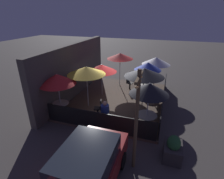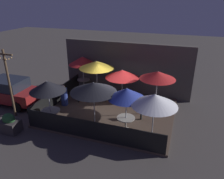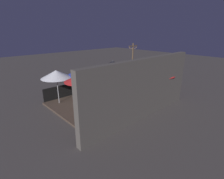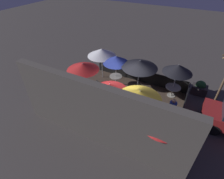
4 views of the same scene
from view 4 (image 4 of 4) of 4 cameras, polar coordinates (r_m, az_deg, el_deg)
ground_plane at (r=11.25m, az=3.58°, el=-4.70°), size 60.00×60.00×0.00m
patio_deck at (r=11.21m, az=3.59°, el=-4.47°), size 7.03×5.71×0.12m
building_wall at (r=8.07m, az=-5.31°, el=-8.24°), size 8.63×0.36×3.51m
fence_front at (r=13.02m, az=8.91°, el=4.61°), size 6.83×0.05×0.95m
fence_side_left at (r=10.36m, az=21.56°, el=-7.89°), size 0.05×5.51×0.95m
patio_umbrella_0 at (r=11.71m, az=1.36°, el=9.75°), size 1.77×1.77×2.25m
patio_umbrella_1 at (r=11.25m, az=20.74°, el=6.39°), size 1.80×1.80×2.33m
patio_umbrella_2 at (r=7.49m, az=16.66°, el=-9.48°), size 1.88×1.88×2.38m
patio_umbrella_3 at (r=10.46m, az=-9.52°, el=7.39°), size 1.93×1.93×2.49m
patio_umbrella_4 at (r=11.13m, az=9.08°, el=8.25°), size 2.29×2.29×2.33m
patio_umbrella_5 at (r=9.20m, az=-0.79°, el=0.63°), size 2.00×2.00×2.13m
patio_umbrella_6 at (r=12.59m, az=-3.40°, el=12.03°), size 2.02×2.02×2.32m
patio_umbrella_7 at (r=8.31m, az=9.02°, el=-1.65°), size 2.16×2.16×2.45m
dining_table_0 at (r=12.43m, az=1.27°, el=3.89°), size 0.89×0.89×0.71m
dining_table_1 at (r=12.03m, az=19.22°, el=0.27°), size 0.98×0.98×0.70m
dining_table_2 at (r=8.62m, az=14.86°, el=-16.46°), size 0.88×0.88×0.75m
patio_chair_0 at (r=11.74m, az=-3.99°, el=1.23°), size 0.52×0.52×0.93m
patio_chair_1 at (r=10.07m, az=14.75°, el=-7.40°), size 0.49×0.49×0.93m
patron_0 at (r=10.42m, az=18.94°, el=-6.11°), size 0.55×0.55×1.28m
planter_box at (r=13.21m, az=26.68°, el=0.36°), size 0.98×0.69×1.01m
light_post at (r=11.29m, az=32.70°, el=2.35°), size 1.10×0.12×3.80m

